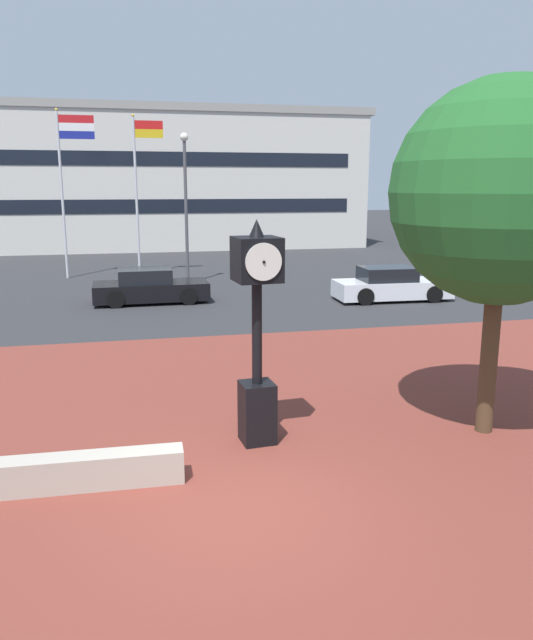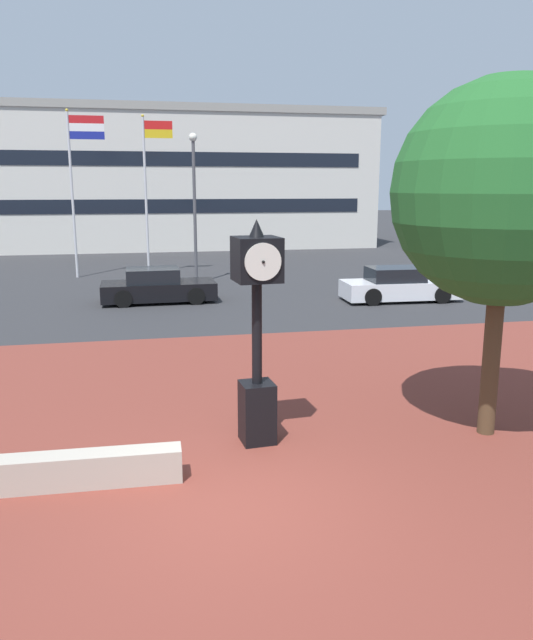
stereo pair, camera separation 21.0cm
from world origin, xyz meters
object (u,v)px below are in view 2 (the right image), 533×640
Objects in this scene: flagpole_secondary at (148,184)px; civic_building at (151,179)px; car_street_near at (399,286)px; street_lamp_post at (194,193)px; car_street_mid at (157,287)px; flagpole_primary at (76,177)px; street_clock at (257,328)px; plaza_tree at (511,198)px.

civic_building reaches higher than flagpole_secondary.
street_lamp_post is at bearing -127.22° from car_street_near.
street_lamp_post is (1.83, 4.27, 3.42)m from car_street_mid.
flagpole_primary is 1.02× the size of flagpole_secondary.
street_clock is at bearing -91.70° from street_lamp_post.
street_lamp_post reaches higher than plaza_tree.
civic_building is at bearing -158.91° from car_street_near.
car_street_mid is 0.65× the size of street_lamp_post.
street_lamp_post is at bearing -57.13° from flagpole_secondary.
street_clock is 17.92m from street_lamp_post.
plaza_tree is at bearing -81.98° from civic_building.
car_street_near is 15.72m from flagpole_primary.
flagpole_primary is (-8.91, 21.08, 0.59)m from plaza_tree.
car_street_mid is at bearing -113.25° from street_lamp_post.
flagpole_secondary reaches higher than street_clock.
flagpole_secondary is at bearing 179.57° from car_street_mid.
car_street_near is (3.46, 12.28, -3.50)m from plaza_tree.
flagpole_secondary reaches higher than plaza_tree.
street_clock is 0.62× the size of plaza_tree.
flagpole_secondary reaches higher than street_lamp_post.
car_street_near is 0.57× the size of flagpole_primary.
flagpole_secondary is (3.28, 0.00, -0.31)m from flagpole_primary.
car_street_near and car_street_mid have the same top height.
civic_building is 19.18m from street_lamp_post.
car_street_near is 1.04× the size of car_street_mid.
flagpole_primary is 3.29m from flagpole_secondary.
flagpole_primary is (-12.37, 8.80, 4.09)m from car_street_near.
flagpole_primary is 0.24× the size of civic_building.
civic_building is 4.85× the size of street_lamp_post.
street_lamp_post is at bearing 83.31° from street_clock.
flagpole_primary is at bearing -102.84° from civic_building.
plaza_tree reaches higher than car_street_near.
car_street_near is at bearing 74.27° from plaza_tree.
street_clock is 20.96m from flagpole_secondary.
plaza_tree is 1.42× the size of car_street_mid.
street_lamp_post is (1.53, -19.10, -0.76)m from civic_building.
plaza_tree is 18.47m from street_lamp_post.
car_street_near is 0.14× the size of civic_building.
street_lamp_post is at bearing -85.41° from civic_building.
flagpole_primary is at bearing 97.70° from street_clock.
flagpole_primary is 6.04m from street_lamp_post.
street_lamp_post is (-7.16, 5.81, 3.42)m from car_street_near.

